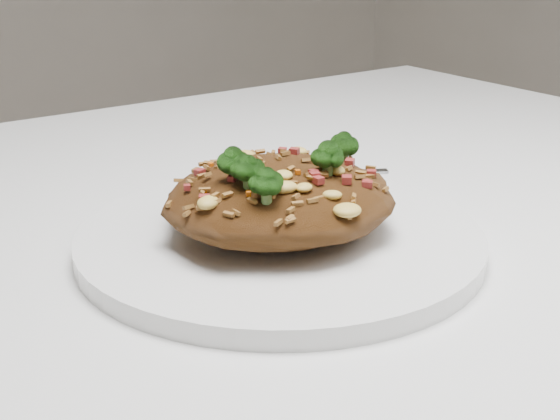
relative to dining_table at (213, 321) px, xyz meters
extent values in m
cube|color=white|center=(0.00, 0.00, 0.07)|extent=(1.20, 0.80, 0.04)
cylinder|color=brown|center=(0.54, 0.34, -0.30)|extent=(0.06, 0.06, 0.71)
cylinder|color=white|center=(0.01, -0.08, 0.10)|extent=(0.29, 0.29, 0.01)
ellipsoid|color=brown|center=(0.01, -0.08, 0.13)|extent=(0.16, 0.15, 0.05)
ellipsoid|color=#103807|center=(-0.03, -0.08, 0.16)|extent=(0.02, 0.02, 0.02)
ellipsoid|color=#103807|center=(0.03, -0.11, 0.16)|extent=(0.02, 0.02, 0.02)
ellipsoid|color=#103807|center=(-0.03, -0.12, 0.16)|extent=(0.02, 0.02, 0.02)
ellipsoid|color=#103807|center=(-0.02, -0.10, 0.16)|extent=(0.02, 0.02, 0.02)
ellipsoid|color=#103807|center=(0.07, -0.07, 0.16)|extent=(0.02, 0.02, 0.02)
cube|color=silver|center=(0.13, -0.01, 0.11)|extent=(0.09, 0.05, 0.00)
cube|color=silver|center=(0.05, 0.04, 0.11)|extent=(0.04, 0.03, 0.00)
camera|label=1|loc=(-0.28, -0.50, 0.31)|focal=50.00mm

